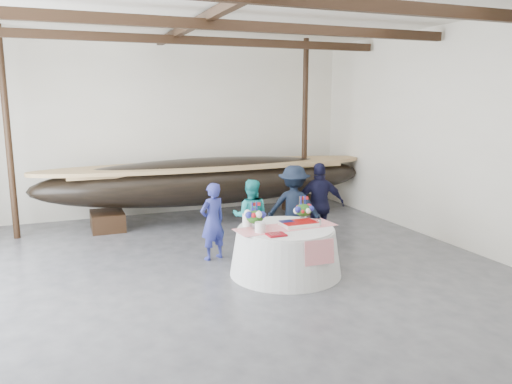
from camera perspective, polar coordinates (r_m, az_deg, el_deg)
name	(u,v)px	position (r m, az deg, el deg)	size (l,w,h in m)	color
floor	(241,293)	(8.03, -1.78, -11.44)	(10.00, 12.00, 0.01)	#3D3D42
wall_back	(162,128)	(13.26, -10.72, 7.22)	(10.00, 0.02, 4.50)	silver
wall_right	(493,140)	(10.29, 25.48, 5.37)	(0.02, 12.00, 4.50)	silver
pavilion_structure	(222,35)	(8.26, -3.95, 17.49)	(9.80, 11.76, 4.50)	black
longboat_display	(211,181)	(12.39, -5.15, 1.32)	(8.39, 1.68, 1.57)	black
banquet_table	(286,250)	(8.74, 3.40, -6.68)	(1.94, 1.94, 0.83)	silver
tabletop_items	(280,217)	(8.69, 2.80, -2.92)	(1.83, 0.98, 0.40)	red
guest_woman_blue	(213,221)	(9.43, -4.98, -3.37)	(0.54, 0.35, 1.47)	navy
guest_woman_teal	(251,216)	(9.82, -0.62, -2.78)	(0.71, 0.55, 1.46)	teal
guest_man_left	(294,207)	(10.12, 4.35, -1.72)	(1.10, 0.63, 1.70)	black
guest_man_right	(320,205)	(10.30, 7.29, -1.45)	(1.01, 0.42, 1.73)	black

